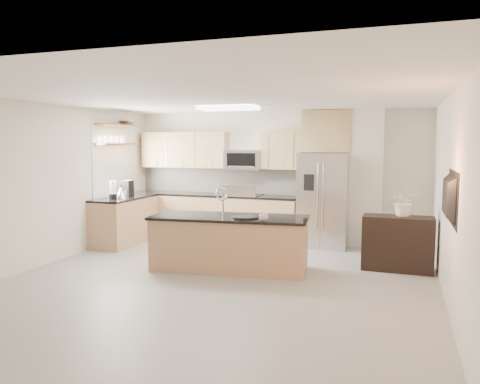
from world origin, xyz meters
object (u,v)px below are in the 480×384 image
at_px(credenza, 398,243).
at_px(island, 229,243).
at_px(range, 242,217).
at_px(television, 445,197).
at_px(flower_vase, 404,194).
at_px(microwave, 244,160).
at_px(platter, 245,217).
at_px(bowl, 127,122).
at_px(coffee_maker, 128,189).
at_px(kettle, 121,192).
at_px(cup, 264,217).
at_px(refrigerator, 324,200).
at_px(blender, 113,191).

bearing_deg(credenza, island, -161.65).
xyz_separation_m(range, television, (3.51, -3.12, 0.88)).
xyz_separation_m(range, flower_vase, (3.09, -1.33, 0.71)).
height_order(credenza, flower_vase, flower_vase).
bearing_deg(microwave, platter, -71.19).
bearing_deg(credenza, bowl, 172.28).
height_order(island, television, television).
distance_m(island, coffee_maker, 3.00).
distance_m(range, microwave, 1.16).
distance_m(credenza, kettle, 5.08).
bearing_deg(television, bowl, 66.67).
xyz_separation_m(flower_vase, television, (0.42, -1.79, 0.17)).
relative_size(range, island, 0.45).
xyz_separation_m(cup, kettle, (-3.19, 1.20, 0.14)).
height_order(microwave, coffee_maker, microwave).
xyz_separation_m(range, cup, (1.17, -2.45, 0.42)).
distance_m(coffee_maker, bowl, 1.35).
relative_size(range, microwave, 1.50).
bearing_deg(island, bowl, 144.15).
xyz_separation_m(refrigerator, blender, (-3.73, -1.38, 0.18)).
xyz_separation_m(refrigerator, bowl, (-3.91, -0.59, 1.50)).
bearing_deg(cup, refrigerator, 78.37).
xyz_separation_m(blender, flower_vase, (5.16, 0.10, 0.11)).
bearing_deg(coffee_maker, range, 23.30).
relative_size(island, flower_vase, 3.70).
bearing_deg(coffee_maker, island, -26.04).
xyz_separation_m(microwave, television, (3.51, -3.24, -0.28)).
distance_m(cup, flower_vase, 2.24).
distance_m(platter, kettle, 3.02).
relative_size(island, credenza, 2.38).
height_order(credenza, television, television).
distance_m(cup, kettle, 3.41).
xyz_separation_m(credenza, platter, (-2.20, -0.88, 0.43)).
distance_m(island, kettle, 2.80).
distance_m(refrigerator, cup, 2.45).
xyz_separation_m(bowl, television, (5.76, -2.48, -1.04)).
xyz_separation_m(credenza, cup, (-1.85, -1.06, 0.47)).
xyz_separation_m(platter, kettle, (-2.84, 1.01, 0.18)).
bearing_deg(island, microwave, 96.34).
height_order(refrigerator, island, refrigerator).
distance_m(refrigerator, blender, 3.99).
bearing_deg(island, platter, -21.50).
distance_m(microwave, coffee_maker, 2.40).
distance_m(credenza, platter, 2.41).
height_order(microwave, television, microwave).
bearing_deg(platter, cup, -27.51).
distance_m(microwave, island, 2.66).
distance_m(microwave, blender, 2.65).
height_order(refrigerator, flower_vase, refrigerator).
relative_size(platter, kettle, 1.61).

